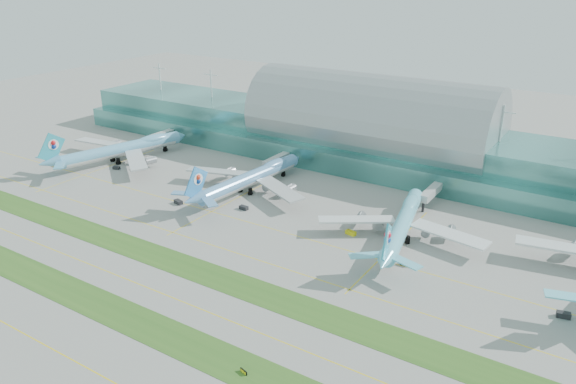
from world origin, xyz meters
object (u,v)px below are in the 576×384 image
Objects in this scene: taxiway_sign_east at (244,372)px; airliner_c at (403,222)px; terminal at (370,134)px; airliner_a at (123,148)px; airliner_b at (251,177)px.

airliner_c is at bearing 103.04° from taxiway_sign_east.
airliner_c is 88.76m from taxiway_sign_east.
terminal is 121.77m from airliner_a.
taxiway_sign_east is (-4.25, -88.50, -5.32)m from airliner_c.
terminal is 163.77m from taxiway_sign_east.
airliner_a is 76.75m from airliner_b.
airliner_c is at bearing 13.46° from airliner_a.
airliner_b is 29.57× the size of taxiway_sign_east.
airliner_a is at bearing -147.95° from terminal.
terminal reaches higher than airliner_c.
taxiway_sign_east is at bearing -104.46° from airliner_c.
airliner_b is at bearing 17.31° from airliner_a.
airliner_c is 27.89× the size of taxiway_sign_east.
terminal reaches higher than airliner_a.
airliner_c is at bearing -56.70° from terminal.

